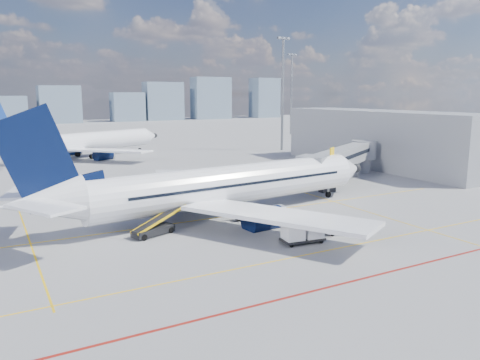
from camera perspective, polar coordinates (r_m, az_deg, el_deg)
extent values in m
plane|color=gray|center=(43.96, 3.92, -6.68)|extent=(420.00, 420.00, 0.00)
cube|color=#EBB50C|center=(50.60, -1.00, -4.35)|extent=(60.00, 0.18, 0.01)
cube|color=#EBB50C|center=(39.31, 8.71, -8.87)|extent=(80.00, 0.15, 0.01)
cube|color=#EBB50C|center=(53.97, 15.38, -3.78)|extent=(0.15, 28.00, 0.01)
cube|color=#EBB50C|center=(45.24, -24.18, -7.09)|extent=(0.15, 30.00, 0.01)
cube|color=maroon|center=(35.07, 14.80, -11.53)|extent=(90.00, 0.25, 0.01)
cube|color=gray|center=(68.98, 12.30, 2.69)|extent=(20.84, 13.93, 2.60)
cube|color=black|center=(68.95, 12.30, 2.86)|extent=(20.52, 13.82, 0.55)
cube|color=gray|center=(58.64, 8.87, 1.47)|extent=(4.49, 4.56, 3.00)
cube|color=black|center=(63.68, 10.58, -1.12)|extent=(2.20, 1.00, 0.70)
cylinder|color=gray|center=(63.43, 10.62, 0.08)|extent=(0.56, 0.56, 2.70)
cylinder|color=gray|center=(76.57, 14.16, 1.89)|extent=(0.60, 0.60, 3.90)
cylinder|color=gray|center=(79.80, 14.83, 3.61)|extent=(4.00, 4.00, 3.00)
cylinder|color=gray|center=(80.05, 14.77, 2.22)|extent=(2.40, 2.40, 3.90)
cube|color=#EBB50C|center=(59.99, 11.16, 3.33)|extent=(1.26, 0.82, 1.20)
cube|color=gray|center=(88.12, 16.86, 4.84)|extent=(10.00, 42.00, 10.00)
cube|color=black|center=(84.76, 14.58, 4.75)|extent=(0.25, 40.00, 4.50)
cylinder|color=gray|center=(108.85, 5.20, 10.18)|extent=(0.56, 0.56, 25.00)
cube|color=gray|center=(109.54, 5.31, 16.84)|extent=(3.20, 0.40, 0.50)
cube|color=#B9BCC1|center=(108.67, 4.84, 16.90)|extent=(0.60, 0.15, 0.35)
cube|color=#B9BCC1|center=(109.34, 5.39, 16.85)|extent=(0.60, 0.15, 0.35)
cube|color=#B9BCC1|center=(110.01, 5.93, 16.80)|extent=(0.60, 0.15, 0.35)
cylinder|color=gray|center=(152.99, 6.27, 10.23)|extent=(0.56, 0.56, 25.00)
cube|color=gray|center=(153.49, 6.37, 14.97)|extent=(3.20, 0.40, 0.50)
cube|color=#B9BCC1|center=(152.60, 6.05, 15.01)|extent=(0.60, 0.15, 0.35)
cube|color=#B9BCC1|center=(153.28, 6.43, 14.98)|extent=(0.60, 0.15, 0.35)
cube|color=#B9BCC1|center=(153.97, 6.81, 14.95)|extent=(0.60, 0.15, 0.35)
cube|color=slate|center=(225.55, -26.78, 7.60)|extent=(17.73, 11.92, 12.10)
cube|color=slate|center=(227.49, -21.17, 8.59)|extent=(17.53, 12.41, 16.59)
cube|color=slate|center=(233.81, -13.55, 8.67)|extent=(15.13, 9.27, 13.66)
cube|color=slate|center=(239.23, -9.33, 9.46)|extent=(18.84, 9.10, 18.71)
cube|color=slate|center=(249.29, -3.56, 9.93)|extent=(19.86, 9.34, 21.51)
cube|color=slate|center=(265.14, 3.01, 9.97)|extent=(14.24, 10.90, 21.54)
cylinder|color=white|center=(50.58, -0.86, -0.52)|extent=(32.49, 7.41, 4.19)
cone|color=white|center=(62.30, 13.08, 1.29)|extent=(4.27, 4.56, 4.19)
sphere|color=black|center=(63.41, 14.00, 1.41)|extent=(1.29, 1.29, 1.18)
cone|color=white|center=(43.02, -23.07, -2.52)|extent=(7.26, 4.86, 4.19)
cube|color=black|center=(61.19, 12.22, 1.72)|extent=(1.77, 1.77, 0.48)
cube|color=white|center=(58.20, -7.48, -0.31)|extent=(10.86, 18.59, 0.62)
cube|color=white|center=(42.32, 4.64, -4.34)|extent=(13.66, 18.17, 0.62)
cylinder|color=#061132|center=(56.01, -4.86, -2.09)|extent=(4.10, 2.85, 2.47)
cylinder|color=#061132|center=(45.91, 2.94, -4.87)|extent=(4.10, 2.85, 2.47)
cylinder|color=#B9BCC1|center=(57.02, -3.08, -1.84)|extent=(0.63, 2.56, 2.54)
cylinder|color=#B9BCC1|center=(47.14, 4.91, -4.49)|extent=(0.63, 2.56, 2.54)
cube|color=#061132|center=(42.39, -23.43, 2.37)|extent=(7.36, 1.08, 9.16)
cube|color=#061132|center=(43.35, -19.85, -0.69)|extent=(6.06, 0.93, 2.31)
cube|color=white|center=(46.18, -24.51, -1.31)|extent=(4.78, 6.68, 0.24)
cube|color=white|center=(39.56, -22.69, -3.02)|extent=(5.66, 6.83, 0.24)
cylinder|color=gray|center=(60.18, 10.71, -1.26)|extent=(0.31, 0.31, 1.80)
cylinder|color=black|center=(60.29, 10.69, -1.75)|extent=(0.78, 0.36, 0.76)
cylinder|color=gray|center=(52.85, -3.50, -2.83)|extent=(0.35, 0.35, 1.60)
cylinder|color=black|center=(52.92, -3.50, -3.15)|extent=(1.06, 0.75, 1.00)
cylinder|color=gray|center=(48.29, -0.06, -4.09)|extent=(0.35, 0.35, 1.60)
cylinder|color=black|center=(48.37, -0.06, -4.44)|extent=(1.06, 0.75, 1.00)
cube|color=black|center=(52.52, -1.63, 0.24)|extent=(26.31, 2.76, 0.28)
cube|color=black|center=(49.15, 1.01, -0.46)|extent=(26.31, 2.76, 0.28)
cylinder|color=white|center=(101.45, -18.03, 4.49)|extent=(28.88, 14.87, 3.86)
cone|color=white|center=(111.39, -10.87, 5.31)|extent=(4.76, 4.92, 3.86)
sphere|color=black|center=(112.28, -10.33, 5.36)|extent=(1.42, 1.42, 1.09)
cube|color=black|center=(110.51, -11.39, 5.53)|extent=(1.94, 1.94, 0.44)
cube|color=white|center=(108.33, -21.26, 4.08)|extent=(5.60, 16.45, 0.57)
cube|color=white|center=(93.43, -15.74, 3.49)|extent=(15.36, 14.98, 0.57)
cylinder|color=#061132|center=(106.25, -19.89, 3.38)|extent=(4.16, 3.46, 2.27)
cylinder|color=#061132|center=(96.71, -16.32, 2.95)|extent=(4.16, 3.46, 2.27)
cylinder|color=#B9BCC1|center=(107.23, -19.04, 3.50)|extent=(1.21, 2.29, 2.33)
cylinder|color=#B9BCC1|center=(97.78, -15.42, 3.07)|extent=(1.21, 2.29, 2.33)
cube|color=navy|center=(93.70, -26.08, 4.47)|extent=(5.27, 2.40, 2.13)
cube|color=white|center=(89.75, -26.77, 3.75)|extent=(5.99, 6.03, 0.22)
cylinder|color=black|center=(103.38, -19.19, 2.97)|extent=(1.17, 0.98, 1.00)
cylinder|color=black|center=(99.09, -17.59, 2.76)|extent=(1.17, 0.98, 1.00)
cylinder|color=black|center=(109.60, -12.12, 3.64)|extent=(0.81, 0.55, 0.76)
cube|color=white|center=(44.95, 11.42, -5.81)|extent=(2.10, 1.27, 0.73)
cube|color=white|center=(44.55, 11.12, -5.21)|extent=(1.00, 1.13, 0.55)
cube|color=black|center=(44.51, 11.13, -4.98)|extent=(0.91, 1.07, 0.32)
cylinder|color=black|center=(44.19, 11.21, -6.42)|extent=(0.53, 0.25, 0.51)
cylinder|color=black|center=(44.86, 10.30, -6.13)|extent=(0.53, 0.25, 0.51)
cylinder|color=black|center=(45.20, 12.52, -6.09)|extent=(0.53, 0.25, 0.51)
cylinder|color=black|center=(45.86, 11.61, -5.81)|extent=(0.53, 0.25, 0.51)
cube|color=black|center=(41.81, 7.63, -7.17)|extent=(3.99, 2.16, 0.19)
cube|color=white|center=(41.09, 6.50, -6.10)|extent=(1.82, 1.78, 1.64)
cube|color=white|center=(42.00, 8.80, -5.79)|extent=(1.82, 1.78, 1.64)
cylinder|color=black|center=(40.56, 6.29, -7.94)|extent=(0.35, 0.19, 0.34)
cylinder|color=black|center=(41.81, 5.34, -7.36)|extent=(0.35, 0.19, 0.34)
cylinder|color=black|center=(41.97, 9.90, -7.40)|extent=(0.35, 0.19, 0.34)
cylinder|color=black|center=(43.18, 8.87, -6.86)|extent=(0.35, 0.19, 0.34)
cube|color=black|center=(44.32, -10.54, -6.10)|extent=(4.31, 2.71, 0.68)
cube|color=black|center=(44.50, -9.80, -4.65)|extent=(5.78, 2.83, 1.78)
cube|color=#EBB50C|center=(44.90, -10.23, -4.53)|extent=(5.51, 2.00, 1.85)
cube|color=#EBB50C|center=(44.10, -9.37, -4.78)|extent=(5.51, 2.00, 1.85)
cylinder|color=black|center=(42.95, -11.62, -6.88)|extent=(0.62, 0.41, 0.58)
cylinder|color=black|center=(44.01, -12.68, -6.50)|extent=(0.62, 0.41, 0.58)
cylinder|color=black|center=(44.77, -8.44, -6.06)|extent=(0.62, 0.41, 0.58)
cylinder|color=black|center=(45.78, -9.53, -5.72)|extent=(0.62, 0.41, 0.58)
imported|color=yellow|center=(44.52, 13.47, -5.54)|extent=(0.55, 0.72, 1.76)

